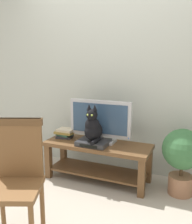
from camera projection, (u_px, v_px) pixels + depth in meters
name	position (u px, v px, depth m)	size (l,w,h in m)	color
ground_plane	(79.00, 205.00, 2.56)	(12.00, 12.00, 0.00)	#ADA393
back_wall	(116.00, 63.00, 3.23)	(7.00, 0.12, 2.80)	#B7BCB2
tv_stand	(98.00, 155.00, 3.04)	(1.26, 0.46, 0.46)	brown
tv	(100.00, 121.00, 3.02)	(0.77, 0.20, 0.51)	#B7B7BC
media_box	(93.00, 142.00, 2.96)	(0.36, 0.30, 0.05)	#2D2D30
cat	(93.00, 127.00, 2.91)	(0.20, 0.30, 0.43)	black
wooden_chair	(16.00, 172.00, 2.02)	(0.53, 0.53, 0.98)	brown
book_stack	(65.00, 133.00, 3.22)	(0.24, 0.20, 0.11)	#2D2D33
potted_plant	(182.00, 155.00, 2.69)	(0.43, 0.43, 0.73)	#9E6B4C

